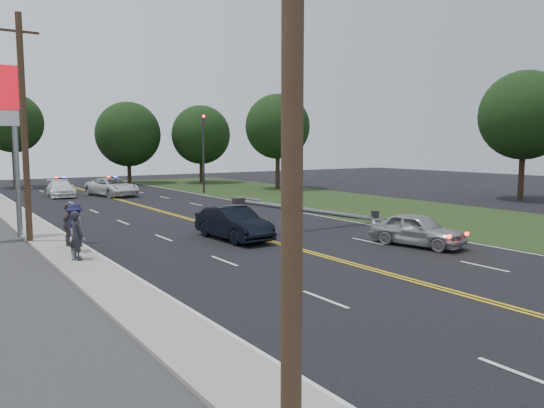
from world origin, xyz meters
TOP-DOWN VIEW (x-y plane):
  - ground at (0.00, 0.00)m, footprint 120.00×120.00m
  - sidewalk at (-8.40, 10.00)m, footprint 1.80×70.00m
  - grass_verge at (13.50, 10.00)m, footprint 12.00×80.00m
  - centerline_yellow at (0.00, 10.00)m, footprint 0.36×80.00m
  - traffic_signal at (8.30, 30.00)m, footprint 0.28×0.41m
  - fallen_streetlight at (4.19, 8.00)m, footprint 9.36×0.44m
  - utility_pole_near at (-9.20, -8.00)m, footprint 1.60×0.28m
  - utility_pole_mid at (-9.20, 12.00)m, footprint 1.60×0.28m
  - tree_6 at (-5.05, 46.04)m, footprint 5.99×5.99m
  - tree_7 at (6.71, 45.74)m, footprint 7.28×7.28m
  - tree_8 at (13.95, 42.05)m, footprint 6.71×6.71m
  - tree_9 at (16.47, 30.09)m, footprint 6.37×6.37m
  - tree_12 at (26.53, 10.56)m, footprint 6.94×6.94m
  - crashed_sedan at (-1.14, 7.82)m, footprint 1.81×4.70m
  - waiting_sedan at (4.77, 2.05)m, footprint 2.57×4.44m
  - emergency_a at (0.52, 31.77)m, footprint 3.77×6.03m
  - emergency_b at (-3.33, 33.44)m, footprint 2.43×5.00m
  - bystander_a at (-8.41, 6.77)m, footprint 0.63×0.77m
  - bystander_b at (-8.30, 6.99)m, footprint 0.88×0.96m
  - bystander_c at (-8.05, 8.50)m, footprint 0.80×1.29m
  - bystander_d at (-8.01, 9.80)m, footprint 0.92×1.15m

SIDE VIEW (x-z plane):
  - ground at x=0.00m, z-range 0.00..0.00m
  - grass_verge at x=13.50m, z-range 0.00..0.01m
  - centerline_yellow at x=0.00m, z-range 0.01..0.01m
  - sidewalk at x=-8.40m, z-range 0.00..0.12m
  - emergency_b at x=-3.33m, z-range 0.00..1.40m
  - waiting_sedan at x=4.77m, z-range 0.00..1.42m
  - crashed_sedan at x=-1.14m, z-range 0.00..1.53m
  - emergency_a at x=0.52m, z-range 0.00..1.55m
  - bystander_b at x=-8.30m, z-range 0.12..1.72m
  - fallen_streetlight at x=4.19m, z-range -0.04..1.88m
  - bystander_d at x=-8.01m, z-range 0.12..1.95m
  - bystander_a at x=-8.41m, z-range 0.12..1.96m
  - bystander_c at x=-8.05m, z-range 0.12..2.05m
  - traffic_signal at x=8.30m, z-range 0.68..7.73m
  - utility_pole_near at x=-9.20m, z-range 0.08..10.08m
  - utility_pole_mid at x=-9.20m, z-range 0.08..10.08m
  - tree_8 at x=13.95m, z-range 1.06..9.90m
  - tree_7 at x=6.71m, z-range 0.94..10.12m
  - tree_9 at x=16.47m, z-range 1.47..10.80m
  - tree_6 at x=-5.05m, z-range 1.76..11.31m
  - tree_12 at x=26.53m, z-range 1.59..11.71m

